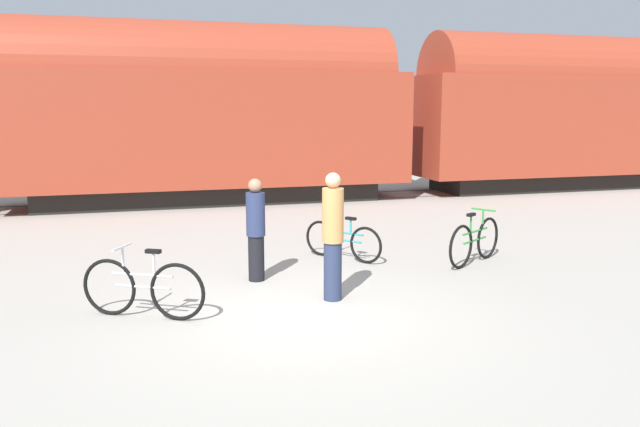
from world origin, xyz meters
TOP-DOWN VIEW (x-y plane):
  - ground_plane at (0.00, 0.00)m, footprint 80.00×80.00m
  - freight_train at (0.00, 10.47)m, footprint 36.12×2.90m
  - rail_near at (0.00, 9.75)m, footprint 48.12×0.07m
  - rail_far at (0.00, 11.19)m, footprint 48.12×0.07m
  - bicycle_teal at (1.49, 2.71)m, footprint 1.05×1.36m
  - bicycle_silver at (-2.04, 0.38)m, footprint 1.55×0.90m
  - bicycle_green at (3.65, 1.78)m, footprint 1.51×0.97m
  - person_in_tan at (0.59, 0.44)m, footprint 0.31×0.31m
  - person_in_navy at (-0.28, 1.75)m, footprint 0.30×0.30m

SIDE VIEW (x-z plane):
  - ground_plane at x=0.00m, z-range 0.00..0.00m
  - rail_near at x=0.00m, z-range 0.00..0.01m
  - rail_far at x=0.00m, z-range 0.00..0.01m
  - bicycle_teal at x=1.49m, z-range -0.06..0.77m
  - bicycle_green at x=3.65m, z-range -0.07..0.88m
  - bicycle_silver at x=-2.04m, z-range -0.07..0.88m
  - person_in_navy at x=-0.28m, z-range 0.01..1.66m
  - person_in_tan at x=0.59m, z-range 0.02..1.86m
  - freight_train at x=0.00m, z-range 0.13..5.26m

